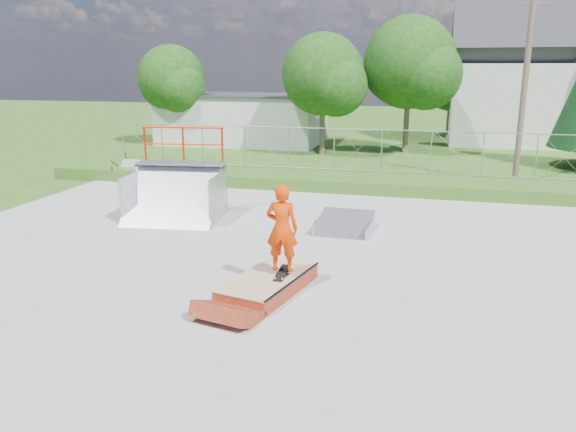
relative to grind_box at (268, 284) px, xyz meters
name	(u,v)px	position (x,y,z in m)	size (l,w,h in m)	color
ground	(262,260)	(-0.78, 2.00, -0.19)	(120.00, 120.00, 0.00)	#2F5418
concrete_pad	(262,259)	(-0.78, 2.00, -0.17)	(20.00, 16.00, 0.04)	#9A9A97
grass_berm	(329,181)	(-0.78, 11.50, 0.06)	(24.00, 3.00, 0.50)	#2F5418
grind_box	(268,284)	(0.00, 0.00, 0.00)	(1.76, 2.76, 0.38)	maroon
quarter_pipe	(173,176)	(-4.62, 5.01, 1.25)	(2.88, 2.44, 2.88)	#A5A7AD
flat_bank_ramp	(345,224)	(0.88, 5.04, 0.06)	(1.60, 1.71, 0.49)	#A5A7AD
skateboard	(282,274)	(0.28, 0.12, 0.23)	(0.22, 0.80, 0.02)	black
skater	(282,231)	(0.28, 0.12, 1.19)	(0.70, 0.46, 1.91)	#E73704
concrete_stairs	(134,171)	(-9.28, 10.70, 0.21)	(1.50, 1.60, 0.80)	#9A9A97
chain_link_fence	(334,149)	(-0.78, 12.50, 1.21)	(20.00, 0.06, 1.80)	gray
utility_building_flat	(244,119)	(-8.78, 24.00, 1.31)	(10.00, 6.00, 3.00)	silver
gable_house	(518,83)	(8.22, 28.00, 3.65)	(8.40, 6.08, 8.94)	silver
utility_pole	(524,87)	(6.72, 14.00, 3.81)	(0.24, 0.24, 8.00)	brown
tree_left_near	(327,78)	(-2.53, 19.83, 4.05)	(4.76, 4.48, 6.65)	brown
tree_center	(414,66)	(2.01, 21.81, 4.66)	(5.44, 5.12, 7.60)	brown
tree_left_far	(174,81)	(-12.54, 21.84, 3.74)	(4.42, 4.16, 6.18)	brown
tree_back_mid	(455,85)	(4.44, 29.85, 3.44)	(4.08, 3.84, 5.70)	brown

